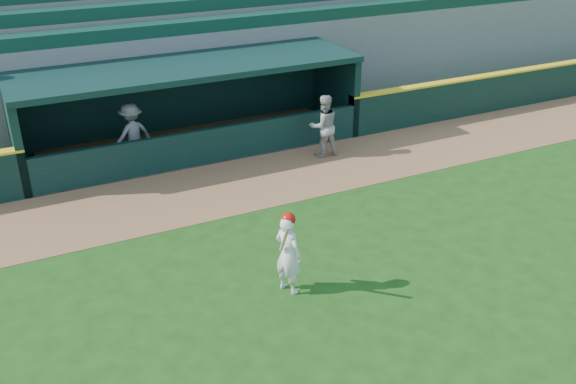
# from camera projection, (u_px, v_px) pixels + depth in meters

# --- Properties ---
(ground) EXTENTS (120.00, 120.00, 0.00)m
(ground) POSITION_uv_depth(u_px,v_px,m) (325.00, 287.00, 12.13)
(ground) COLOR #194110
(ground) RESTS_ON ground
(warning_track) EXTENTS (40.00, 3.00, 0.01)m
(warning_track) POSITION_uv_depth(u_px,v_px,m) (230.00, 186.00, 16.07)
(warning_track) COLOR brown
(warning_track) RESTS_ON ground
(field_wall_right) EXTENTS (15.50, 0.30, 1.20)m
(field_wall_right) POSITION_uv_depth(u_px,v_px,m) (544.00, 84.00, 21.99)
(field_wall_right) COLOR black
(field_wall_right) RESTS_ON ground
(wall_stripe_right) EXTENTS (15.50, 0.32, 0.06)m
(wall_stripe_right) POSITION_uv_depth(u_px,v_px,m) (547.00, 66.00, 21.72)
(wall_stripe_right) COLOR yellow
(wall_stripe_right) RESTS_ON field_wall_right
(dugout_player_front) EXTENTS (0.89, 0.72, 1.74)m
(dugout_player_front) POSITION_uv_depth(u_px,v_px,m) (324.00, 126.00, 17.51)
(dugout_player_front) COLOR #9C9D98
(dugout_player_front) RESTS_ON ground
(dugout_player_inside) EXTENTS (1.23, 0.95, 1.69)m
(dugout_player_inside) POSITION_uv_depth(u_px,v_px,m) (132.00, 134.00, 17.02)
(dugout_player_inside) COLOR gray
(dugout_player_inside) RESTS_ON ground
(dugout) EXTENTS (9.40, 2.80, 2.46)m
(dugout) POSITION_uv_depth(u_px,v_px,m) (187.00, 100.00, 17.97)
(dugout) COLOR #61615D
(dugout) RESTS_ON ground
(stands) EXTENTS (34.50, 6.25, 7.17)m
(stands) POSITION_uv_depth(u_px,v_px,m) (141.00, 32.00, 21.19)
(stands) COLOR slate
(stands) RESTS_ON ground
(batter_at_plate) EXTENTS (0.58, 0.82, 1.66)m
(batter_at_plate) POSITION_uv_depth(u_px,v_px,m) (288.00, 252.00, 11.67)
(batter_at_plate) COLOR white
(batter_at_plate) RESTS_ON ground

